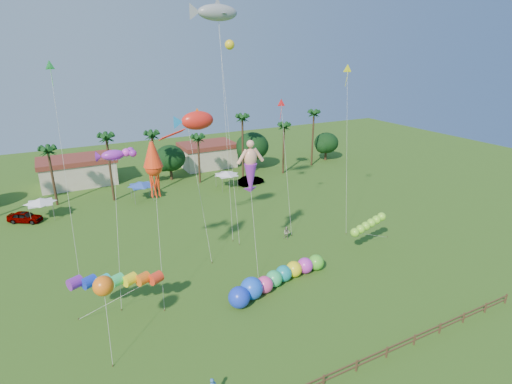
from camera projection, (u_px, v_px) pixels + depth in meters
name	position (u px, v px, depth m)	size (l,w,h in m)	color
ground	(309.00, 324.00, 34.56)	(160.00, 160.00, 0.00)	#285116
tree_line	(186.00, 156.00, 71.30)	(69.46, 8.91, 11.00)	#3A2819
buildings_row	(142.00, 165.00, 74.17)	(35.00, 7.00, 4.00)	beige
tent_row	(142.00, 185.00, 61.27)	(31.00, 4.00, 0.60)	white
fence	(357.00, 365.00, 29.35)	(36.12, 0.12, 1.00)	brown
car_a	(25.00, 217.00, 54.58)	(1.81, 4.50, 1.53)	#4C4C54
car_b	(251.00, 180.00, 69.60)	(1.61, 4.63, 1.53)	#4C4C54
spectator_b	(287.00, 233.00, 49.73)	(0.80, 0.62, 1.65)	gray
caterpillar_inflatable	(281.00, 276.00, 40.18)	(10.66, 3.60, 2.17)	#F5409A
blue_ball	(239.00, 297.00, 36.57)	(2.03, 2.03, 2.03)	#1938E8
rainbow_tube	(134.00, 283.00, 34.93)	(8.67, 3.07, 3.65)	#F7371B
green_worm	(355.00, 232.00, 45.40)	(9.54, 3.24, 3.38)	#87E733
orange_ball_kite	(103.00, 286.00, 29.55)	(1.65, 2.62, 6.73)	orange
merman_kite	(251.00, 170.00, 41.00)	(2.28, 4.33, 13.37)	#F9AC8D
fish_kite	(198.00, 120.00, 43.67)	(5.65, 6.20, 16.20)	red
shark_kite	(218.00, 13.00, 43.94)	(6.56, 7.00, 27.32)	gray
squid_kite	(154.00, 168.00, 35.89)	(2.03, 4.94, 14.89)	#FF3C14
lobster_kite	(113.00, 155.00, 35.18)	(3.88, 4.96, 14.31)	purple
delta_kite_red	(281.00, 106.00, 48.27)	(1.19, 3.64, 16.79)	red
delta_kite_yellow	(347.00, 73.00, 47.55)	(1.59, 3.58, 20.75)	yellow
delta_kite_green	(51.00, 72.00, 36.30)	(1.21, 3.68, 21.53)	#38EE57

